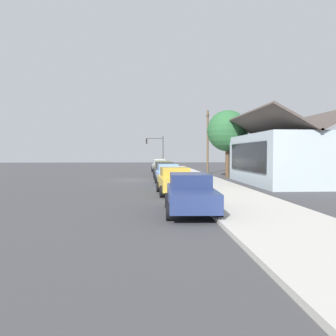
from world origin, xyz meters
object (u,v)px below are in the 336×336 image
at_px(car_silver, 160,166).
at_px(car_charcoal, 165,170).
at_px(car_mustard, 175,180).
at_px(traffic_light_main, 156,147).
at_px(utility_pole_wooden, 208,141).
at_px(car_skyblue, 168,174).
at_px(car_olive, 163,168).
at_px(car_ivory, 159,164).
at_px(fire_hydrant_red, 176,171).
at_px(car_navy, 190,193).
at_px(shade_tree, 228,131).

xyz_separation_m(car_silver, car_charcoal, (11.80, 0.04, 0.00)).
bearing_deg(car_silver, car_mustard, -3.26).
distance_m(traffic_light_main, utility_pole_wooden, 15.22).
bearing_deg(car_skyblue, car_olive, 177.97).
height_order(car_ivory, fire_hydrant_red, car_ivory).
bearing_deg(utility_pole_wooden, car_charcoal, -35.81).
height_order(car_mustard, car_navy, same).
xyz_separation_m(car_navy, utility_pole_wooden, (-25.92, 5.36, 3.11)).
bearing_deg(utility_pole_wooden, car_silver, -127.63).
relative_size(car_mustard, fire_hydrant_red, 6.41).
distance_m(car_olive, car_skyblue, 11.94).
bearing_deg(utility_pole_wooden, car_ivory, -153.11).
distance_m(shade_tree, utility_pole_wooden, 6.21).
distance_m(car_ivory, fire_hydrant_red, 13.61).
xyz_separation_m(car_ivory, car_navy, (36.37, -0.05, 0.00)).
xyz_separation_m(car_silver, utility_pole_wooden, (4.24, 5.50, 3.12)).
xyz_separation_m(car_navy, traffic_light_main, (-40.03, -0.30, 2.67)).
relative_size(car_ivory, fire_hydrant_red, 6.34).
bearing_deg(fire_hydrant_red, utility_pole_wooden, 127.68).
relative_size(shade_tree, traffic_light_main, 1.30).
relative_size(car_olive, utility_pole_wooden, 0.59).
height_order(car_skyblue, car_navy, same).
bearing_deg(shade_tree, car_skyblue, -41.17).
xyz_separation_m(car_skyblue, utility_pole_wooden, (-13.44, 5.49, 3.11)).
bearing_deg(car_skyblue, car_ivory, 178.11).
distance_m(utility_pole_wooden, fire_hydrant_red, 6.11).
distance_m(car_mustard, traffic_light_main, 33.74).
distance_m(car_silver, car_charcoal, 11.80).
distance_m(car_silver, car_skyblue, 17.68).
xyz_separation_m(shade_tree, traffic_light_main, (-20.22, -6.58, -1.16)).
relative_size(car_olive, traffic_light_main, 0.85).
bearing_deg(car_charcoal, utility_pole_wooden, 143.90).
relative_size(car_olive, shade_tree, 0.65).
height_order(car_ivory, traffic_light_main, traffic_light_main).
bearing_deg(car_mustard, car_navy, -1.19).
xyz_separation_m(car_ivory, shade_tree, (16.56, 6.23, 3.84)).
xyz_separation_m(car_ivory, car_mustard, (29.97, -0.15, 0.00)).
bearing_deg(fire_hydrant_red, car_silver, -168.43).
xyz_separation_m(shade_tree, utility_pole_wooden, (-6.10, -0.92, -0.73)).
bearing_deg(car_ivory, shade_tree, 23.22).
distance_m(car_charcoal, shade_tree, 7.59).
bearing_deg(utility_pole_wooden, car_mustard, -15.61).
bearing_deg(car_silver, fire_hydrant_red, 8.19).
relative_size(shade_tree, utility_pole_wooden, 0.90).
bearing_deg(car_silver, utility_pole_wooden, 49.00).
height_order(car_navy, fire_hydrant_red, car_navy).
bearing_deg(utility_pole_wooden, car_skyblue, -22.24).
bearing_deg(fire_hydrant_red, car_charcoal, -18.03).
distance_m(car_mustard, shade_tree, 15.35).
bearing_deg(fire_hydrant_red, car_navy, -3.40).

